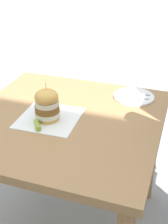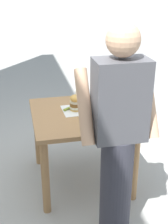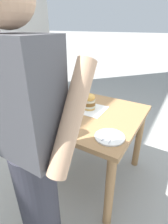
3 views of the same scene
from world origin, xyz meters
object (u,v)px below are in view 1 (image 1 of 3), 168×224
patio_table (65,140)px  side_plate_with_forks (134,97)px  sandwich (47,105)px  pickle_spear (37,125)px

patio_table → side_plate_with_forks: side_plate_with_forks is taller
patio_table → sandwich: bearing=-58.6°
side_plate_with_forks → pickle_spear: bearing=-38.5°
pickle_spear → side_plate_with_forks: (-0.45, 0.36, -0.01)m
sandwich → side_plate_with_forks: 0.51m
pickle_spear → side_plate_with_forks: bearing=141.5°
side_plate_with_forks → patio_table: bearing=-40.4°
sandwich → patio_table: bearing=121.4°
sandwich → pickle_spear: (0.08, -0.01, -0.06)m
pickle_spear → patio_table: bearing=147.0°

